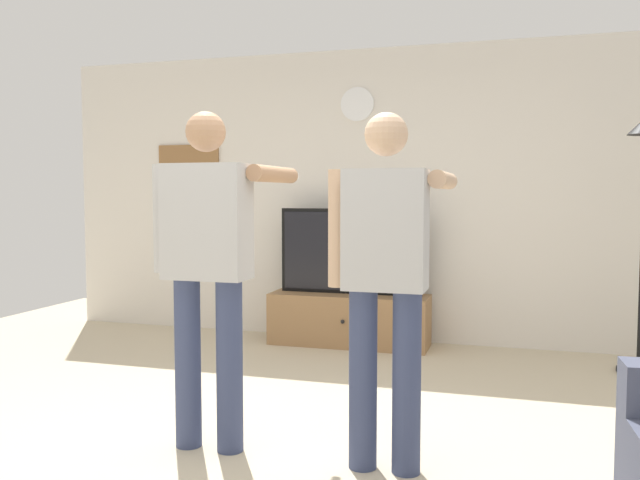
# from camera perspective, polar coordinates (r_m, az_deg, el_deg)

# --- Properties ---
(ground_plane) EXTENTS (8.40, 8.40, 0.00)m
(ground_plane) POSITION_cam_1_polar(r_m,az_deg,el_deg) (3.64, -4.73, -18.09)
(ground_plane) COLOR beige
(back_wall) EXTENTS (6.40, 0.10, 2.70)m
(back_wall) POSITION_cam_1_polar(r_m,az_deg,el_deg) (6.21, 5.21, 3.84)
(back_wall) COLOR silver
(back_wall) RESTS_ON ground_plane
(tv_stand) EXTENTS (1.43, 0.47, 0.46)m
(tv_stand) POSITION_cam_1_polar(r_m,az_deg,el_deg) (6.02, 2.52, -6.86)
(tv_stand) COLOR #997047
(tv_stand) RESTS_ON ground_plane
(television) EXTENTS (1.30, 0.07, 0.77)m
(television) POSITION_cam_1_polar(r_m,az_deg,el_deg) (5.98, 2.65, -0.97)
(television) COLOR black
(television) RESTS_ON tv_stand
(wall_clock) EXTENTS (0.31, 0.03, 0.31)m
(wall_clock) POSITION_cam_1_polar(r_m,az_deg,el_deg) (6.25, 3.24, 11.61)
(wall_clock) COLOR white
(framed_picture) EXTENTS (0.66, 0.04, 0.47)m
(framed_picture) POSITION_cam_1_polar(r_m,az_deg,el_deg) (6.83, -11.22, 6.06)
(framed_picture) COLOR olive
(person_standing_nearer_lamp) EXTENTS (0.62, 0.78, 1.79)m
(person_standing_nearer_lamp) POSITION_cam_1_polar(r_m,az_deg,el_deg) (3.55, -9.60, -1.49)
(person_standing_nearer_lamp) COLOR #384266
(person_standing_nearer_lamp) RESTS_ON ground_plane
(person_standing_nearer_couch) EXTENTS (0.58, 0.78, 1.76)m
(person_standing_nearer_couch) POSITION_cam_1_polar(r_m,az_deg,el_deg) (3.24, 5.71, -2.60)
(person_standing_nearer_couch) COLOR #384266
(person_standing_nearer_couch) RESTS_ON ground_plane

